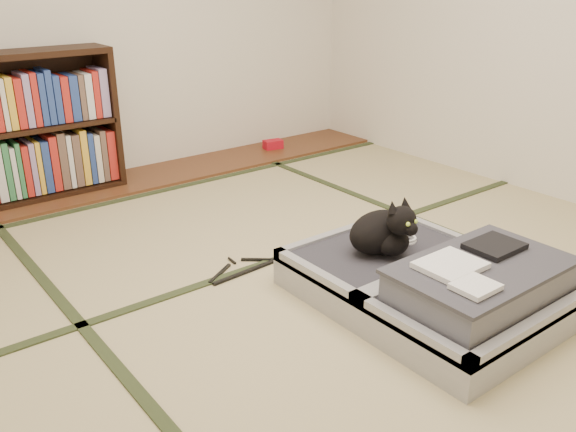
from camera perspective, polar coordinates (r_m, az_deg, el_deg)
floor at (r=2.84m, az=3.56°, el=-7.03°), size 4.50×4.50×0.00m
wood_strip at (r=4.41m, az=-13.82°, el=3.35°), size 4.00×0.50×0.02m
red_item at (r=4.99m, az=-1.42°, el=6.72°), size 0.16×0.12×0.07m
tatami_borders at (r=3.18m, az=-2.31°, el=-3.54°), size 4.00×4.50×0.01m
bookcase at (r=4.12m, az=-24.67°, el=7.08°), size 1.32×0.30×0.92m
suitcase at (r=2.72m, az=13.47°, el=-6.22°), size 0.83×1.11×0.33m
cat at (r=2.81m, az=8.99°, el=-1.44°), size 0.37×0.37×0.30m
cable_coil at (r=2.99m, az=10.91°, el=-2.15°), size 0.12×0.12×0.03m
hanger at (r=3.02m, az=-4.12°, el=-4.92°), size 0.42×0.20×0.01m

